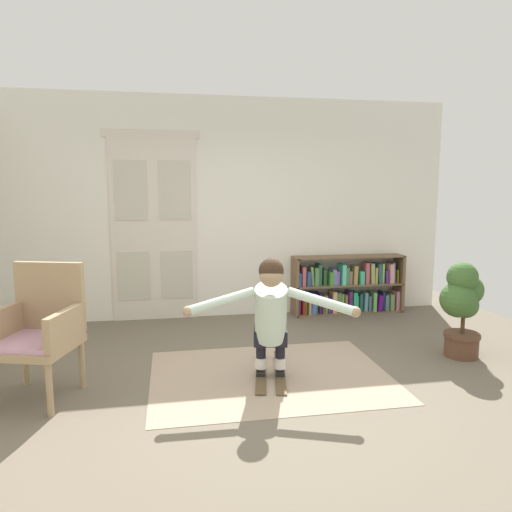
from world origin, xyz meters
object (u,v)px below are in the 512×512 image
(potted_plant, at_px, (462,304))
(skis_pair, at_px, (270,372))
(person_skier, at_px, (271,311))
(bookshelf, at_px, (347,288))
(wicker_chair, at_px, (39,328))

(potted_plant, height_order, skis_pair, potted_plant)
(skis_pair, height_order, person_skier, person_skier)
(bookshelf, xyz_separation_m, potted_plant, (0.48, -1.89, 0.21))
(bookshelf, height_order, skis_pair, bookshelf)
(bookshelf, relative_size, person_skier, 1.08)
(wicker_chair, relative_size, person_skier, 0.76)
(potted_plant, bearing_deg, skis_pair, -177.23)
(bookshelf, distance_m, skis_pair, 2.52)
(person_skier, bearing_deg, skis_pair, 78.80)
(wicker_chair, bearing_deg, skis_pair, 2.96)
(bookshelf, relative_size, potted_plant, 1.58)
(potted_plant, relative_size, skis_pair, 1.04)
(wicker_chair, xyz_separation_m, person_skier, (1.92, -0.09, 0.07))
(bookshelf, height_order, potted_plant, potted_plant)
(bookshelf, distance_m, wicker_chair, 4.07)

